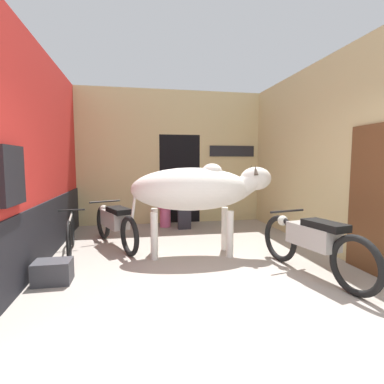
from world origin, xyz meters
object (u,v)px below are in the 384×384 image
at_px(cow, 197,189).
at_px(motorcycle_near, 312,242).
at_px(motorcycle_far, 115,222).
at_px(bicycle, 71,234).
at_px(crate, 53,272).
at_px(plastic_stool, 165,216).
at_px(shopkeeper_seated, 183,198).

bearing_deg(cow, motorcycle_near, -42.60).
distance_m(motorcycle_far, bicycle, 0.76).
relative_size(bicycle, crate, 3.96).
relative_size(motorcycle_near, plastic_stool, 4.11).
xyz_separation_m(cow, motorcycle_far, (-1.33, 0.72, -0.62)).
bearing_deg(cow, motorcycle_far, 151.48).
distance_m(cow, crate, 2.33).
distance_m(motorcycle_near, crate, 3.31).
height_order(cow, motorcycle_near, cow).
distance_m(plastic_stool, crate, 3.42).
distance_m(motorcycle_far, plastic_stool, 1.79).
relative_size(motorcycle_near, motorcycle_far, 1.06).
distance_m(bicycle, crate, 1.19).
bearing_deg(crate, motorcycle_near, -6.71).
bearing_deg(crate, motorcycle_far, 66.73).
xyz_separation_m(motorcycle_near, crate, (-3.27, 0.38, -0.31)).
xyz_separation_m(shopkeeper_seated, crate, (-2.08, -2.77, -0.54)).
xyz_separation_m(plastic_stool, crate, (-1.69, -2.97, -0.11)).
relative_size(motorcycle_near, bicycle, 1.12).
bearing_deg(motorcycle_near, plastic_stool, 115.28).
distance_m(motorcycle_near, shopkeeper_seated, 3.38).
bearing_deg(bicycle, plastic_stool, 46.60).
distance_m(cow, motorcycle_near, 1.85).
bearing_deg(motorcycle_far, motorcycle_near, -36.07).
relative_size(motorcycle_far, bicycle, 1.06).
bearing_deg(shopkeeper_seated, plastic_stool, 153.15).
height_order(motorcycle_far, bicycle, motorcycle_far).
xyz_separation_m(cow, crate, (-1.98, -0.80, -0.92)).
bearing_deg(cow, crate, -158.05).
distance_m(motorcycle_near, bicycle, 3.64).
height_order(cow, plastic_stool, cow).
bearing_deg(bicycle, motorcycle_near, -25.40).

